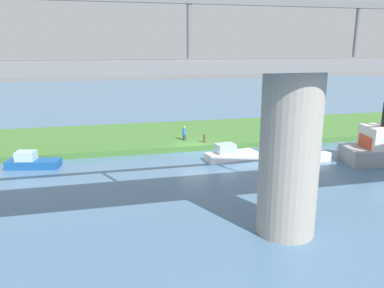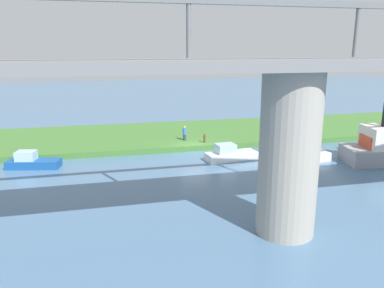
% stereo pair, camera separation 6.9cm
% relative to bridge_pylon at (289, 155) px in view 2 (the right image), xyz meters
% --- Properties ---
extents(ground_plane, '(160.00, 160.00, 0.00)m').
position_rel_bridge_pylon_xyz_m(ground_plane, '(0.67, -16.10, -4.06)').
color(ground_plane, '#4C7093').
extents(grassy_bank, '(80.00, 12.00, 0.50)m').
position_rel_bridge_pylon_xyz_m(grassy_bank, '(0.67, -22.10, -3.81)').
color(grassy_bank, '#427533').
rests_on(grassy_bank, ground).
extents(bridge_pylon, '(2.89, 2.89, 8.11)m').
position_rel_bridge_pylon_xyz_m(bridge_pylon, '(0.00, 0.00, 0.00)').
color(bridge_pylon, '#9E998E').
rests_on(bridge_pylon, ground).
extents(bridge_span, '(63.24, 4.30, 3.25)m').
position_rel_bridge_pylon_xyz_m(bridge_span, '(-0.00, -0.02, 4.55)').
color(bridge_span, slate).
rests_on(bridge_span, bridge_pylon).
extents(person_on_bank, '(0.48, 0.48, 1.39)m').
position_rel_bridge_pylon_xyz_m(person_on_bank, '(1.13, -18.46, -2.85)').
color(person_on_bank, '#2D334C').
rests_on(person_on_bank, grassy_bank).
extents(mooring_post, '(0.20, 0.20, 0.77)m').
position_rel_bridge_pylon_xyz_m(mooring_post, '(-0.49, -17.16, -3.17)').
color(mooring_post, brown).
rests_on(mooring_post, grassy_bank).
extents(skiff_small, '(4.20, 2.23, 1.33)m').
position_rel_bridge_pylon_xyz_m(skiff_small, '(14.19, -14.39, -3.58)').
color(skiff_small, '#195199').
rests_on(skiff_small, ground).
extents(motorboat_white, '(4.43, 2.02, 1.43)m').
position_rel_bridge_pylon_xyz_m(motorboat_white, '(-1.47, -12.72, -3.55)').
color(motorboat_white, white).
rests_on(motorboat_white, ground).
extents(pontoon_yellow, '(4.75, 2.02, 1.54)m').
position_rel_bridge_pylon_xyz_m(pontoon_yellow, '(-6.94, -11.04, -3.50)').
color(pontoon_yellow, white).
rests_on(pontoon_yellow, ground).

